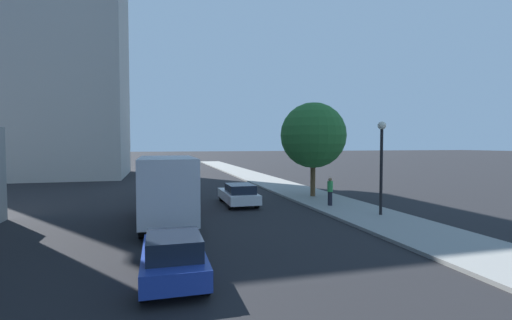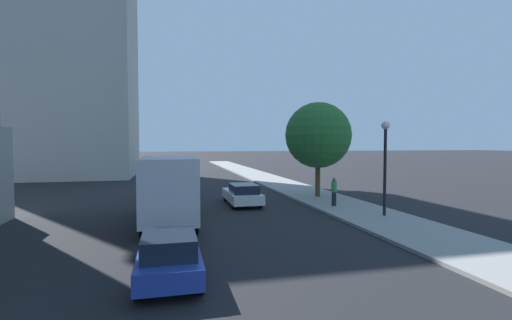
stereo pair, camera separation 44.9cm
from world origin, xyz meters
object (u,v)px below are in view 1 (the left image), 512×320
car_blue (173,256)px  box_truck (167,187)px  car_green (164,189)px  construction_building (54,22)px  pedestrian_green_shirt (330,191)px  street_tree (313,135)px  car_white (239,194)px  street_lamp (381,153)px

car_blue → box_truck: box_truck is taller
car_green → box_truck: (0.00, -8.48, 1.11)m
construction_building → pedestrian_green_shirt: size_ratio=23.34×
street_tree → car_white: 7.22m
box_truck → car_blue: bearing=-90.0°
street_lamp → car_white: street_lamp is taller
car_blue → construction_building: bearing=108.0°
car_green → car_white: 5.92m
street_tree → street_lamp: bearing=-85.2°
street_lamp → car_green: street_lamp is taller
street_tree → car_white: size_ratio=1.45×
car_green → pedestrian_green_shirt: pedestrian_green_shirt is taller
street_tree → car_blue: size_ratio=1.65×
construction_building → street_tree: construction_building is taller
car_blue → pedestrian_green_shirt: 13.74m
car_blue → box_truck: (0.00, 7.31, 1.14)m
box_truck → street_lamp: bearing=-5.8°
street_tree → car_green: 11.43m
car_blue → car_white: (4.63, 12.11, -0.01)m
street_lamp → street_tree: size_ratio=0.73×
street_lamp → pedestrian_green_shirt: size_ratio=2.88×
construction_building → box_truck: 36.49m
construction_building → street_lamp: construction_building is taller
street_tree → car_blue: (-10.53, -13.57, -3.89)m
street_lamp → car_green: (-11.15, 9.62, -2.77)m
box_truck → pedestrian_green_shirt: (9.87, 2.24, -0.80)m
construction_building → street_lamp: 41.77m
street_lamp → car_blue: street_lamp is taller
car_white → box_truck: (-4.63, -4.80, 1.15)m
construction_building → box_truck: bearing=-68.0°
construction_building → pedestrian_green_shirt: bearing=-51.7°
car_blue → box_truck: 7.40m
car_blue → car_white: 12.96m
street_tree → car_green: (-10.53, 2.22, -3.86)m
construction_building → box_truck: size_ratio=5.36×
street_lamp → pedestrian_green_shirt: 4.37m
street_lamp → box_truck: street_lamp is taller
car_blue → car_white: size_ratio=0.88×
construction_building → pedestrian_green_shirt: 39.58m
car_green → pedestrian_green_shirt: 11.68m
car_green → pedestrian_green_shirt: (9.87, -6.24, 0.31)m
construction_building → pedestrian_green_shirt: construction_building is taller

